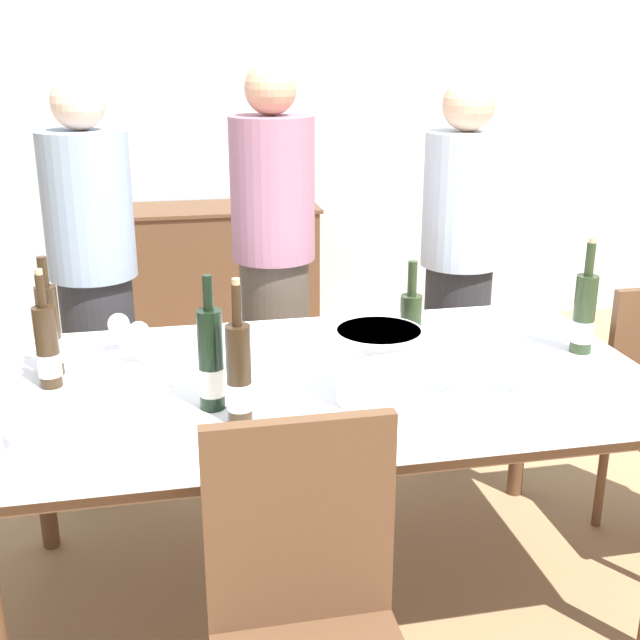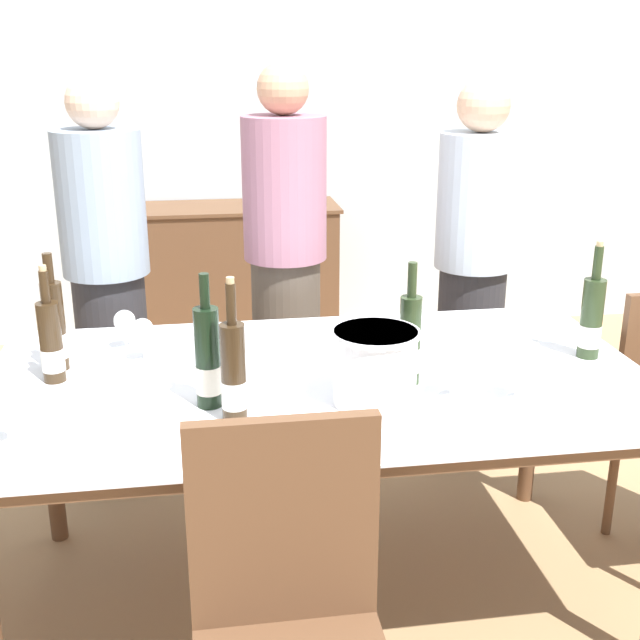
{
  "view_description": "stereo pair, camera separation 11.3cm",
  "coord_description": "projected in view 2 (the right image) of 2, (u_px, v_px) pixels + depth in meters",
  "views": [
    {
      "loc": [
        -0.45,
        -2.17,
        1.7
      ],
      "look_at": [
        0.0,
        0.0,
        0.95
      ],
      "focal_mm": 45.0,
      "sensor_mm": 36.0,
      "label": 1
    },
    {
      "loc": [
        -0.34,
        -2.19,
        1.7
      ],
      "look_at": [
        0.0,
        0.0,
        0.95
      ],
      "focal_mm": 45.0,
      "sensor_mm": 36.0,
      "label": 2
    }
  ],
  "objects": [
    {
      "name": "ground_plane",
      "position": [
        320.0,
        593.0,
        2.65
      ],
      "size": [
        12.0,
        12.0,
        0.0
      ],
      "primitive_type": "plane",
      "color": "#A37F56"
    },
    {
      "name": "back_wall",
      "position": [
        251.0,
        104.0,
        4.68
      ],
      "size": [
        8.0,
        0.1,
        2.8
      ],
      "color": "silver",
      "rests_on": "ground_plane"
    },
    {
      "name": "sideboard_cabinet",
      "position": [
        230.0,
        278.0,
        4.7
      ],
      "size": [
        1.26,
        0.46,
        0.86
      ],
      "color": "brown",
      "rests_on": "ground_plane"
    },
    {
      "name": "dining_table",
      "position": [
        320.0,
        396.0,
        2.42
      ],
      "size": [
        1.99,
        1.11,
        0.77
      ],
      "color": "brown",
      "rests_on": "ground_plane"
    },
    {
      "name": "ice_bucket",
      "position": [
        375.0,
        365.0,
        2.19
      ],
      "size": [
        0.24,
        0.24,
        0.21
      ],
      "color": "white",
      "rests_on": "dining_table"
    },
    {
      "name": "wine_bottle_0",
      "position": [
        234.0,
        374.0,
        2.08
      ],
      "size": [
        0.07,
        0.07,
        0.39
      ],
      "color": "#332314",
      "rests_on": "dining_table"
    },
    {
      "name": "wine_bottle_1",
      "position": [
        591.0,
        319.0,
        2.52
      ],
      "size": [
        0.07,
        0.07,
        0.38
      ],
      "color": "#28381E",
      "rests_on": "dining_table"
    },
    {
      "name": "wine_bottle_2",
      "position": [
        51.0,
        343.0,
        2.33
      ],
      "size": [
        0.07,
        0.07,
        0.35
      ],
      "color": "#332314",
      "rests_on": "dining_table"
    },
    {
      "name": "wine_bottle_3",
      "position": [
        208.0,
        360.0,
        2.16
      ],
      "size": [
        0.07,
        0.07,
        0.38
      ],
      "color": "black",
      "rests_on": "dining_table"
    },
    {
      "name": "wine_bottle_4",
      "position": [
        410.0,
        342.0,
        2.32
      ],
      "size": [
        0.06,
        0.06,
        0.36
      ],
      "color": "#28381E",
      "rests_on": "dining_table"
    },
    {
      "name": "wine_bottle_5",
      "position": [
        55.0,
        328.0,
        2.42
      ],
      "size": [
        0.06,
        0.06,
        0.36
      ],
      "color": "#332314",
      "rests_on": "dining_table"
    },
    {
      "name": "wine_glass_1",
      "position": [
        521.0,
        363.0,
        2.21
      ],
      "size": [
        0.08,
        0.08,
        0.15
      ],
      "color": "white",
      "rests_on": "dining_table"
    },
    {
      "name": "wine_glass_2",
      "position": [
        454.0,
        364.0,
        2.23
      ],
      "size": [
        0.08,
        0.08,
        0.15
      ],
      "color": "white",
      "rests_on": "dining_table"
    },
    {
      "name": "wine_glass_3",
      "position": [
        125.0,
        323.0,
        2.6
      ],
      "size": [
        0.07,
        0.07,
        0.13
      ],
      "color": "white",
      "rests_on": "dining_table"
    },
    {
      "name": "wine_glass_4",
      "position": [
        143.0,
        331.0,
        2.49
      ],
      "size": [
        0.07,
        0.07,
        0.14
      ],
      "color": "white",
      "rests_on": "dining_table"
    },
    {
      "name": "chair_near_front",
      "position": [
        290.0,
        617.0,
        1.71
      ],
      "size": [
        0.42,
        0.42,
        0.97
      ],
      "color": "brown",
      "rests_on": "ground_plane"
    },
    {
      "name": "person_host",
      "position": [
        109.0,
        290.0,
        3.13
      ],
      "size": [
        0.33,
        0.33,
        1.62
      ],
      "color": "#2D2D33",
      "rests_on": "ground_plane"
    },
    {
      "name": "person_guest_left",
      "position": [
        286.0,
        276.0,
        3.24
      ],
      "size": [
        0.33,
        0.33,
        1.66
      ],
      "color": "#51473D",
      "rests_on": "ground_plane"
    },
    {
      "name": "person_guest_right",
      "position": [
        473.0,
        276.0,
        3.36
      ],
      "size": [
        0.33,
        0.33,
        1.6
      ],
      "color": "#2D2D33",
      "rests_on": "ground_plane"
    }
  ]
}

